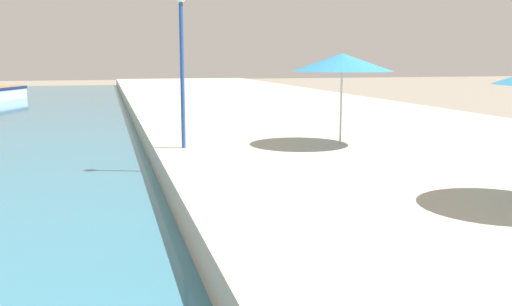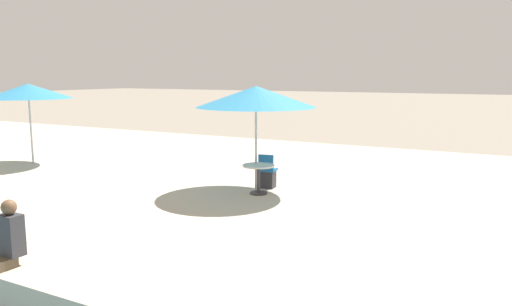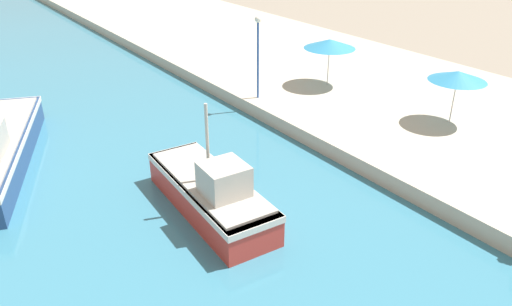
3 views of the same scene
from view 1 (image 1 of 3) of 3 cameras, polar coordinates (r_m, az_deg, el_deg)
name	(u,v)px [view 1 (image 1 of 3)]	position (r m, az deg, el deg)	size (l,w,h in m)	color
quay_promenade	(286,115)	(30.65, 3.04, 3.82)	(16.00, 90.00, 0.77)	#BCB29E
cafe_umbrella_striped	(342,62)	(17.56, 8.61, 8.96)	(3.06, 3.06, 2.78)	#B7B7B7
lamppost	(182,42)	(16.88, -7.45, 10.94)	(0.36, 0.36, 4.56)	#28519E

